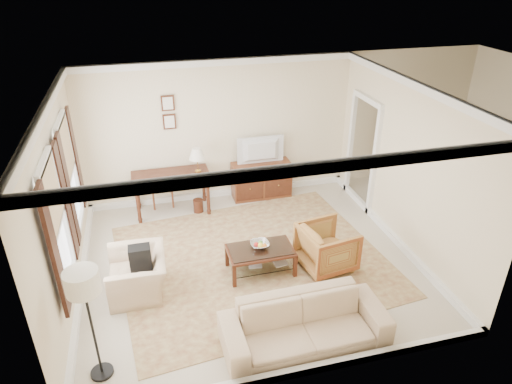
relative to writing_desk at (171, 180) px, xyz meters
name	(u,v)px	position (x,y,z in m)	size (l,w,h in m)	color
room_shell	(248,123)	(1.08, -2.02, 1.76)	(5.51, 5.01, 2.91)	beige
annex_bedroom	(443,184)	(5.57, -0.87, -0.37)	(3.00, 2.70, 2.90)	beige
window_front	(57,226)	(-1.62, -2.72, 0.84)	(0.12, 1.56, 1.80)	#CCB284
window_rear	(70,174)	(-1.62, -1.12, 0.84)	(0.12, 1.56, 1.80)	#CCB284
doorway	(362,154)	(3.79, -0.52, 0.36)	(0.10, 1.12, 2.25)	white
rug	(252,259)	(1.14, -2.01, -0.71)	(4.34, 3.72, 0.01)	brown
writing_desk	(171,180)	(0.00, 0.00, 0.00)	(1.51, 0.75, 0.82)	#492114
desk_chair	(161,182)	(-0.18, 0.35, -0.19)	(0.45, 0.45, 1.05)	brown
desk_lamp	(197,160)	(0.54, 0.00, 0.36)	(0.32, 0.32, 0.50)	silver
framed_prints	(169,112)	(0.10, 0.45, 1.23)	(0.25, 0.04, 0.68)	#492114
sideboard	(261,180)	(1.90, 0.21, -0.33)	(1.24, 0.48, 0.76)	brown
tv	(262,143)	(1.90, 0.19, 0.51)	(0.94, 0.54, 0.12)	black
coffee_table	(260,254)	(1.19, -2.34, -0.37)	(1.07, 0.63, 0.45)	#492114
fruit_bowl	(260,244)	(1.20, -2.28, -0.21)	(0.42, 0.42, 0.10)	silver
book_a	(249,263)	(1.00, -2.31, -0.54)	(0.28, 0.04, 0.38)	brown
book_b	(273,262)	(1.40, -2.39, -0.54)	(0.28, 0.03, 0.38)	brown
striped_armchair	(327,245)	(2.28, -2.49, -0.29)	(0.82, 0.76, 0.84)	brown
club_armchair	(137,268)	(-0.74, -2.35, -0.28)	(0.99, 0.64, 0.86)	tan
backpack	(140,255)	(-0.67, -2.38, -0.04)	(0.32, 0.22, 0.40)	black
sofa	(305,318)	(1.36, -3.99, -0.29)	(2.19, 0.64, 0.86)	tan
floor_lamp	(84,290)	(-1.25, -3.85, 0.61)	(0.39, 0.39, 1.58)	black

